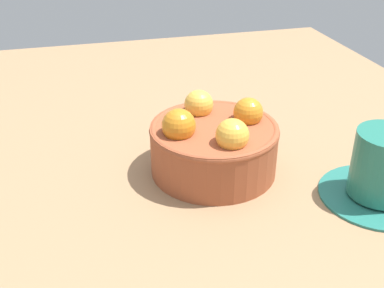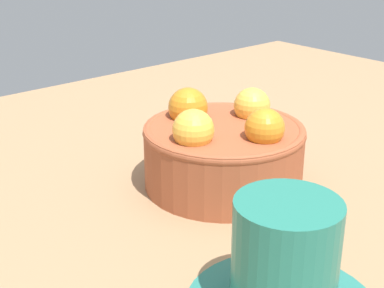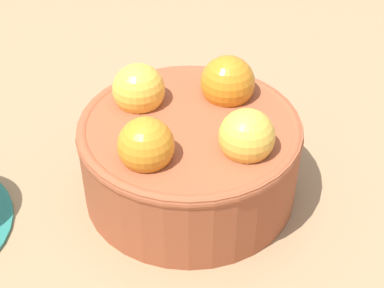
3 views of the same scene
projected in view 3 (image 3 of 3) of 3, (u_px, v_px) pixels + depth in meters
The scene contains 2 objects.
ground_plane at pixel (190, 207), 47.77cm from camera, with size 123.06×91.36×3.99cm, color #997551.
terracotta_bowl at pixel (190, 149), 44.03cm from camera, with size 16.59×16.59×9.67cm.
Camera 3 is at (-24.47, 23.92, 31.75)cm, focal length 54.72 mm.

